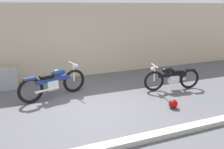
{
  "coord_description": "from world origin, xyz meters",
  "views": [
    {
      "loc": [
        -1.62,
        -5.35,
        2.75
      ],
      "look_at": [
        1.01,
        1.38,
        0.55
      ],
      "focal_mm": 36.54,
      "sensor_mm": 36.0,
      "label": 1
    }
  ],
  "objects_px": {
    "helmet": "(173,104)",
    "motorcycle_black": "(172,78)",
    "motorcycle_blue": "(54,82)",
    "stone_marker": "(6,79)"
  },
  "relations": [
    {
      "from": "stone_marker",
      "to": "motorcycle_blue",
      "type": "xyz_separation_m",
      "value": [
        1.43,
        -1.22,
        0.1
      ]
    },
    {
      "from": "stone_marker",
      "to": "motorcycle_blue",
      "type": "relative_size",
      "value": 0.35
    },
    {
      "from": "helmet",
      "to": "motorcycle_black",
      "type": "relative_size",
      "value": 0.13
    },
    {
      "from": "motorcycle_blue",
      "to": "stone_marker",
      "type": "bearing_deg",
      "value": 122.44
    },
    {
      "from": "helmet",
      "to": "motorcycle_black",
      "type": "distance_m",
      "value": 1.51
    },
    {
      "from": "helmet",
      "to": "motorcycle_black",
      "type": "xyz_separation_m",
      "value": [
        0.81,
        1.24,
        0.3
      ]
    },
    {
      "from": "motorcycle_black",
      "to": "motorcycle_blue",
      "type": "xyz_separation_m",
      "value": [
        -3.76,
        0.78,
        0.05
      ]
    },
    {
      "from": "helmet",
      "to": "stone_marker",
      "type": "bearing_deg",
      "value": 143.57
    },
    {
      "from": "helmet",
      "to": "motorcycle_black",
      "type": "bearing_deg",
      "value": 56.97
    },
    {
      "from": "motorcycle_black",
      "to": "motorcycle_blue",
      "type": "relative_size",
      "value": 0.92
    }
  ]
}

